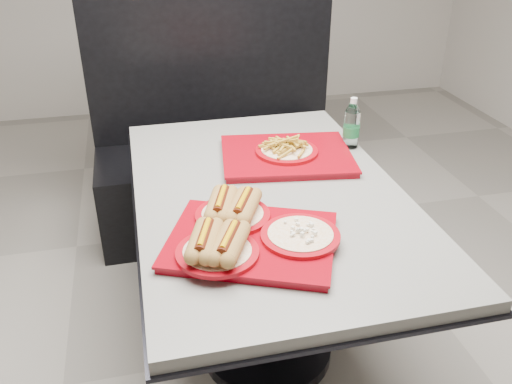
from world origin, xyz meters
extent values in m
plane|color=gray|center=(0.00, 0.00, 0.00)|extent=(6.00, 6.00, 0.00)
cylinder|color=black|center=(0.00, 0.00, 0.03)|extent=(0.52, 0.52, 0.05)
cylinder|color=black|center=(0.00, 0.00, 0.38)|extent=(0.11, 0.11, 0.66)
cube|color=black|center=(0.00, 0.00, 0.70)|extent=(0.92, 1.42, 0.01)
cube|color=gray|center=(0.00, 0.00, 0.73)|extent=(0.90, 1.40, 0.04)
cube|color=black|center=(0.00, 1.02, 0.23)|extent=(1.30, 0.55, 0.45)
cube|color=black|center=(0.00, 1.26, 0.80)|extent=(1.30, 0.10, 1.10)
cube|color=maroon|center=(-0.13, -0.31, 0.76)|extent=(0.56, 0.51, 0.02)
cube|color=maroon|center=(-0.13, -0.31, 0.77)|extent=(0.58, 0.52, 0.01)
cylinder|color=#96050E|center=(-0.24, -0.37, 0.78)|extent=(0.23, 0.23, 0.01)
cylinder|color=white|center=(-0.24, -0.37, 0.79)|extent=(0.19, 0.19, 0.01)
cylinder|color=#96050E|center=(-0.16, -0.19, 0.78)|extent=(0.23, 0.23, 0.01)
cylinder|color=white|center=(-0.16, -0.19, 0.79)|extent=(0.19, 0.19, 0.01)
cylinder|color=#96050E|center=(0.00, -0.34, 0.78)|extent=(0.23, 0.23, 0.01)
cylinder|color=white|center=(0.00, -0.34, 0.79)|extent=(0.19, 0.19, 0.01)
cube|color=maroon|center=(0.13, 0.23, 0.76)|extent=(0.53, 0.44, 0.02)
cube|color=maroon|center=(0.13, 0.23, 0.77)|extent=(0.54, 0.45, 0.01)
cylinder|color=#96050E|center=(0.13, 0.23, 0.78)|extent=(0.24, 0.24, 0.01)
cylinder|color=white|center=(0.13, 0.23, 0.79)|extent=(0.20, 0.20, 0.01)
cylinder|color=silver|center=(0.41, 0.28, 0.82)|extent=(0.06, 0.06, 0.15)
cylinder|color=#1C733A|center=(0.41, 0.28, 0.82)|extent=(0.06, 0.06, 0.04)
cone|color=silver|center=(0.41, 0.28, 0.92)|extent=(0.06, 0.06, 0.03)
cylinder|color=silver|center=(0.41, 0.28, 0.94)|extent=(0.03, 0.03, 0.02)
camera|label=1|loc=(-0.42, -1.58, 1.64)|focal=38.00mm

